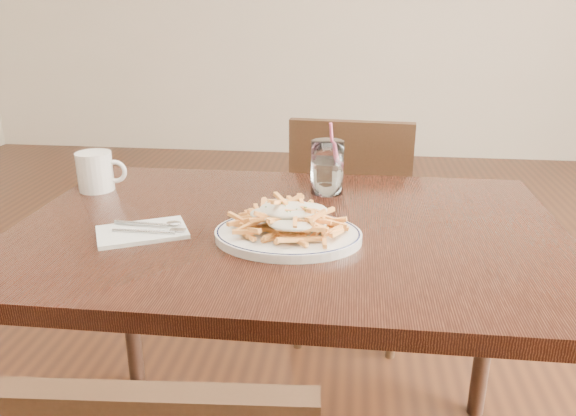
# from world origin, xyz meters

# --- Properties ---
(table) EXTENTS (1.20, 0.80, 0.75)m
(table) POSITION_xyz_m (0.00, 0.00, 0.67)
(table) COLOR black
(table) RESTS_ON ground
(chair_far) EXTENTS (0.43, 0.43, 0.86)m
(chair_far) POSITION_xyz_m (0.14, 0.72, 0.49)
(chair_far) COLOR black
(chair_far) RESTS_ON ground
(fries_plate) EXTENTS (0.35, 0.31, 0.02)m
(fries_plate) POSITION_xyz_m (0.01, -0.08, 0.76)
(fries_plate) COLOR white
(fries_plate) RESTS_ON table
(loaded_fries) EXTENTS (0.23, 0.19, 0.07)m
(loaded_fries) POSITION_xyz_m (0.01, -0.08, 0.81)
(loaded_fries) COLOR #F2A04A
(loaded_fries) RESTS_ON fries_plate
(napkin) EXTENTS (0.22, 0.19, 0.01)m
(napkin) POSITION_xyz_m (-0.30, -0.09, 0.75)
(napkin) COLOR silver
(napkin) RESTS_ON table
(cutlery) EXTENTS (0.17, 0.06, 0.01)m
(cutlery) POSITION_xyz_m (-0.30, -0.08, 0.76)
(cutlery) COLOR silver
(cutlery) RESTS_ON napkin
(water_glass) EXTENTS (0.08, 0.08, 0.18)m
(water_glass) POSITION_xyz_m (0.07, 0.23, 0.81)
(water_glass) COLOR white
(water_glass) RESTS_ON table
(coffee_mug) EXTENTS (0.13, 0.09, 0.10)m
(coffee_mug) POSITION_xyz_m (-0.52, 0.18, 0.80)
(coffee_mug) COLOR white
(coffee_mug) RESTS_ON table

